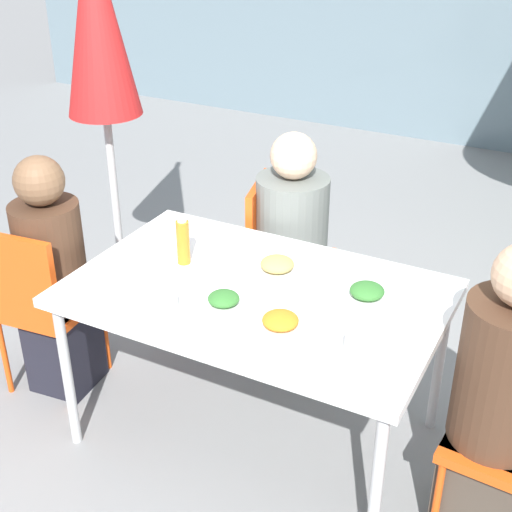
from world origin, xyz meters
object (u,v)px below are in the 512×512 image
at_px(closed_umbrella, 98,34).
at_px(bottle, 183,241).
at_px(chair_far, 278,249).
at_px(person_right, 499,409).
at_px(person_left, 55,282).
at_px(salad_bowl, 154,303).
at_px(person_far, 291,251).
at_px(chair_left, 36,298).
at_px(drinking_cup, 356,344).

height_order(closed_umbrella, bottle, closed_umbrella).
bearing_deg(chair_far, person_right, 42.93).
xyz_separation_m(closed_umbrella, bottle, (0.88, -0.65, -0.66)).
bearing_deg(bottle, chair_far, 81.44).
height_order(person_left, salad_bowl, person_left).
xyz_separation_m(person_left, bottle, (0.62, 0.15, 0.29)).
bearing_deg(salad_bowl, bottle, 105.29).
xyz_separation_m(chair_far, person_far, (0.09, -0.03, 0.03)).
height_order(person_left, chair_far, person_left).
xyz_separation_m(chair_left, person_right, (2.03, 0.12, 0.06)).
bearing_deg(closed_umbrella, person_far, 1.30).
relative_size(person_far, closed_umbrella, 0.56).
bearing_deg(person_left, chair_left, -122.02).
relative_size(person_right, bottle, 5.75).
bearing_deg(salad_bowl, chair_left, 170.84).
bearing_deg(salad_bowl, person_right, 10.62).
bearing_deg(closed_umbrella, person_right, -18.88).
bearing_deg(drinking_cup, chair_left, 178.23).
distance_m(person_left, closed_umbrella, 1.27).
distance_m(closed_umbrella, drinking_cup, 2.13).
distance_m(person_right, closed_umbrella, 2.56).
height_order(chair_far, person_far, person_far).
relative_size(chair_far, person_far, 0.76).
bearing_deg(person_right, closed_umbrella, -14.82).
xyz_separation_m(chair_left, closed_umbrella, (-0.22, 0.89, 1.00)).
bearing_deg(chair_left, closed_umbrella, 98.39).
height_order(chair_far, bottle, bottle).
height_order(chair_far, drinking_cup, chair_far).
height_order(person_right, closed_umbrella, closed_umbrella).
height_order(chair_left, bottle, bottle).
xyz_separation_m(person_far, bottle, (-0.20, -0.67, 0.31)).
bearing_deg(salad_bowl, person_left, 163.90).
bearing_deg(person_far, drinking_cup, 21.86).
bearing_deg(chair_left, person_left, 57.98).
bearing_deg(person_right, chair_left, 7.33).
xyz_separation_m(chair_left, drinking_cup, (1.55, -0.05, 0.28)).
distance_m(person_right, bottle, 1.40).
xyz_separation_m(chair_far, bottle, (-0.11, -0.70, 0.34)).
distance_m(chair_left, person_far, 1.25).
relative_size(bottle, drinking_cup, 2.36).
bearing_deg(person_right, person_left, 4.96).
xyz_separation_m(chair_left, bottle, (0.66, 0.24, 0.34)).
bearing_deg(chair_far, person_far, 57.98).
height_order(person_far, drinking_cup, person_far).
distance_m(bottle, drinking_cup, 0.93).
xyz_separation_m(person_far, drinking_cup, (0.69, -0.96, 0.25)).
bearing_deg(chair_left, salad_bowl, -15.00).
distance_m(chair_left, person_right, 2.03).
height_order(chair_left, chair_far, same).
relative_size(person_far, drinking_cup, 12.93).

